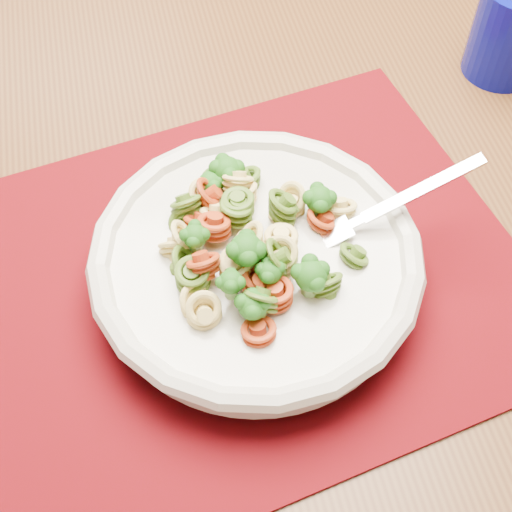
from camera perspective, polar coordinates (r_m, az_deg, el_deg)
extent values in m
cube|color=#542C1C|center=(1.61, -6.26, 1.55)|extent=(4.00, 4.00, 0.01)
cube|color=#573518|center=(0.72, -6.66, 4.83)|extent=(1.42, 0.99, 0.04)
cube|color=#573518|center=(1.40, 18.32, 10.15)|extent=(0.08, 0.08, 0.72)
cube|color=#4E030D|center=(0.63, -1.86, -1.92)|extent=(0.59, 0.51, 0.00)
cylinder|color=beige|center=(0.62, 0.00, -1.87)|extent=(0.12, 0.12, 0.01)
cylinder|color=beige|center=(0.60, 0.00, -0.81)|extent=(0.26, 0.26, 0.03)
torus|color=beige|center=(0.59, 0.00, 0.09)|extent=(0.28, 0.28, 0.02)
cylinder|color=#050A6D|center=(0.83, 19.73, 16.62)|extent=(0.08, 0.08, 0.10)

